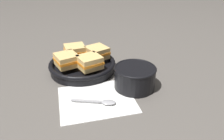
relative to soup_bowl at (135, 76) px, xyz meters
The scene contains 9 objects.
ground_plane 0.10m from the soup_bowl, 157.42° to the left, with size 4.00×4.00×0.00m, color #56514C.
napkin 0.16m from the soup_bowl, 167.81° to the right, with size 0.25×0.22×0.00m.
soup_bowl is the anchor object (origin of this frame).
spoon 0.15m from the soup_bowl, 156.00° to the right, with size 0.14×0.07×0.01m.
skillet 0.24m from the soup_bowl, 129.50° to the left, with size 0.27×0.27×0.04m.
sandwich_near_left 0.22m from the soup_bowl, 113.74° to the left, with size 0.10×0.10×0.05m.
sandwich_near_right 0.29m from the soup_bowl, 124.36° to the left, with size 0.08×0.08×0.05m.
sandwich_far_left 0.27m from the soup_bowl, 142.19° to the left, with size 0.10×0.10×0.05m.
sandwich_far_right 0.18m from the soup_bowl, 138.04° to the left, with size 0.10×0.10×0.05m.
Camera 1 is at (-0.20, -0.63, 0.42)m, focal length 35.00 mm.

